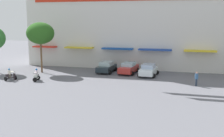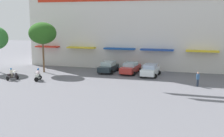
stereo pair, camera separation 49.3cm
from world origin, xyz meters
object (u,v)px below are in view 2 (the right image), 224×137
(scooter_rider_6, at_px, (12,75))
(scooter_rider_1, at_px, (38,75))
(parked_car_0, at_px, (108,67))
(parked_car_1, at_px, (130,68))
(plaza_tree_0, at_px, (42,33))
(pedestrian_0, at_px, (198,78))
(parked_car_2, at_px, (150,70))

(scooter_rider_6, bearing_deg, scooter_rider_1, 10.86)
(parked_car_0, bearing_deg, scooter_rider_1, -131.85)
(parked_car_1, bearing_deg, plaza_tree_0, -168.60)
(parked_car_1, distance_m, scooter_rider_6, 15.19)
(plaza_tree_0, distance_m, pedestrian_0, 21.16)
(plaza_tree_0, distance_m, parked_car_1, 12.89)
(parked_car_0, xyz_separation_m, parked_car_1, (3.11, 0.06, 0.00))
(scooter_rider_6, bearing_deg, plaza_tree_0, 79.02)
(plaza_tree_0, distance_m, scooter_rider_6, 7.49)
(parked_car_2, xyz_separation_m, scooter_rider_1, (-12.55, -6.37, -0.17))
(plaza_tree_0, bearing_deg, parked_car_1, 11.40)
(parked_car_2, height_order, scooter_rider_6, parked_car_2)
(parked_car_1, bearing_deg, pedestrian_0, -31.12)
(parked_car_1, xyz_separation_m, pedestrian_0, (8.69, -5.24, 0.14))
(parked_car_0, height_order, parked_car_1, parked_car_0)
(plaza_tree_0, distance_m, scooter_rider_1, 7.26)
(parked_car_0, bearing_deg, parked_car_2, -9.51)
(parked_car_1, bearing_deg, scooter_rider_1, -142.59)
(plaza_tree_0, xyz_separation_m, parked_car_2, (14.63, 1.32, -4.61))
(scooter_rider_6, bearing_deg, parked_car_0, 39.21)
(parked_car_2, distance_m, pedestrian_0, 7.19)
(parked_car_0, bearing_deg, parked_car_1, 1.06)
(pedestrian_0, bearing_deg, parked_car_0, 156.27)
(parked_car_1, xyz_separation_m, parked_car_2, (2.84, -1.05, 0.02))
(plaza_tree_0, height_order, parked_car_0, plaza_tree_0)
(parked_car_2, bearing_deg, pedestrian_0, -35.62)
(scooter_rider_1, bearing_deg, parked_car_0, 48.15)
(parked_car_2, bearing_deg, plaza_tree_0, -174.83)
(parked_car_2, relative_size, scooter_rider_1, 2.67)
(parked_car_0, xyz_separation_m, scooter_rider_6, (-9.78, -7.98, -0.15))
(parked_car_0, relative_size, scooter_rider_6, 2.75)
(scooter_rider_1, bearing_deg, plaza_tree_0, 112.40)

